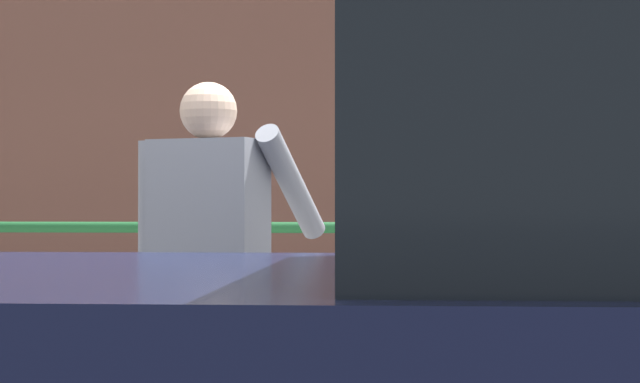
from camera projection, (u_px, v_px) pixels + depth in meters
name	position (u px, v px, depth m)	size (l,w,h in m)	color
parking_meter	(376.00, 230.00, 4.14)	(0.18, 0.19, 1.42)	slate
pedestrian_at_meter	(209.00, 269.00, 4.36)	(0.70, 0.52, 1.59)	brown
background_railing	(368.00, 278.00, 6.31)	(24.06, 0.06, 1.04)	#1E602D
backdrop_wall	(384.00, 152.00, 8.96)	(32.00, 0.50, 3.32)	brown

